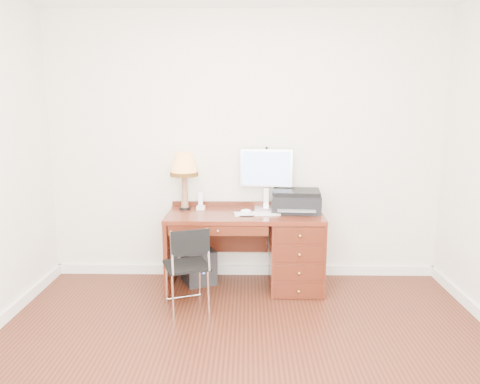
{
  "coord_description": "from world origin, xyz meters",
  "views": [
    {
      "loc": [
        0.03,
        -3.0,
        1.8
      ],
      "look_at": [
        -0.04,
        1.2,
        1.0
      ],
      "focal_mm": 35.0,
      "sensor_mm": 36.0,
      "label": 1
    }
  ],
  "objects_px": {
    "desk": "(278,247)",
    "monitor": "(266,171)",
    "chair": "(185,261)",
    "phone": "(201,204)",
    "leg_lamp": "(184,168)",
    "printer": "(296,201)",
    "equipment_box": "(199,266)"
  },
  "relations": [
    {
      "from": "phone",
      "to": "chair",
      "type": "height_order",
      "value": "phone"
    },
    {
      "from": "monitor",
      "to": "phone",
      "type": "distance_m",
      "value": 0.73
    },
    {
      "from": "leg_lamp",
      "to": "phone",
      "type": "xyz_separation_m",
      "value": [
        0.16,
        0.0,
        -0.37
      ]
    },
    {
      "from": "phone",
      "to": "chair",
      "type": "distance_m",
      "value": 0.83
    },
    {
      "from": "leg_lamp",
      "to": "chair",
      "type": "distance_m",
      "value": 1.03
    },
    {
      "from": "leg_lamp",
      "to": "chair",
      "type": "bearing_deg",
      "value": -82.63
    },
    {
      "from": "printer",
      "to": "chair",
      "type": "xyz_separation_m",
      "value": [
        -1.01,
        -0.69,
        -0.39
      ]
    },
    {
      "from": "printer",
      "to": "chair",
      "type": "distance_m",
      "value": 1.28
    },
    {
      "from": "chair",
      "to": "equipment_box",
      "type": "relative_size",
      "value": 2.24
    },
    {
      "from": "desk",
      "to": "monitor",
      "type": "bearing_deg",
      "value": 115.77
    },
    {
      "from": "desk",
      "to": "leg_lamp",
      "type": "relative_size",
      "value": 2.64
    },
    {
      "from": "leg_lamp",
      "to": "equipment_box",
      "type": "distance_m",
      "value": 1.01
    },
    {
      "from": "chair",
      "to": "monitor",
      "type": "bearing_deg",
      "value": 29.64
    },
    {
      "from": "monitor",
      "to": "printer",
      "type": "relative_size",
      "value": 1.19
    },
    {
      "from": "phone",
      "to": "chair",
      "type": "bearing_deg",
      "value": -92.09
    },
    {
      "from": "desk",
      "to": "printer",
      "type": "distance_m",
      "value": 0.49
    },
    {
      "from": "monitor",
      "to": "leg_lamp",
      "type": "bearing_deg",
      "value": -169.24
    },
    {
      "from": "printer",
      "to": "chair",
      "type": "relative_size",
      "value": 0.65
    },
    {
      "from": "desk",
      "to": "chair",
      "type": "height_order",
      "value": "chair"
    },
    {
      "from": "desk",
      "to": "chair",
      "type": "relative_size",
      "value": 1.95
    },
    {
      "from": "chair",
      "to": "desk",
      "type": "bearing_deg",
      "value": 16.31
    },
    {
      "from": "chair",
      "to": "leg_lamp",
      "type": "bearing_deg",
      "value": 77.79
    },
    {
      "from": "monitor",
      "to": "leg_lamp",
      "type": "height_order",
      "value": "monitor"
    },
    {
      "from": "desk",
      "to": "phone",
      "type": "relative_size",
      "value": 8.75
    },
    {
      "from": "monitor",
      "to": "phone",
      "type": "bearing_deg",
      "value": -167.98
    },
    {
      "from": "equipment_box",
      "to": "phone",
      "type": "bearing_deg",
      "value": 45.69
    },
    {
      "from": "printer",
      "to": "equipment_box",
      "type": "bearing_deg",
      "value": -175.85
    },
    {
      "from": "monitor",
      "to": "desk",
      "type": "bearing_deg",
      "value": -58.77
    },
    {
      "from": "monitor",
      "to": "printer",
      "type": "xyz_separation_m",
      "value": [
        0.29,
        -0.14,
        -0.27
      ]
    },
    {
      "from": "desk",
      "to": "equipment_box",
      "type": "bearing_deg",
      "value": 173.03
    },
    {
      "from": "desk",
      "to": "monitor",
      "type": "distance_m",
      "value": 0.76
    },
    {
      "from": "printer",
      "to": "phone",
      "type": "relative_size",
      "value": 2.91
    }
  ]
}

